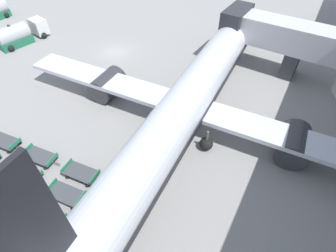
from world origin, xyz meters
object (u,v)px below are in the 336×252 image
object	(u,v)px
baggage_dolly_row_near_col_c	(46,217)
baggage_dolly_row_mid_a_col_d	(113,218)
baggage_dolly_row_near_col_d	(96,244)
baggage_dolly_row_mid_a_col_c	(66,194)
baggage_dolly_row_mid_a_col_b	(24,173)
baggage_dolly_row_mid_b_col_a	(4,141)
baggage_dolly_row_mid_b_col_b	(40,157)
baggage_dolly_row_near_col_b	(1,193)
baggage_dolly_row_mid_b_col_d	(126,195)
airplane	(192,95)
fuel_tanker_primary	(19,35)
baggage_dolly_row_mid_b_col_c	(81,173)

from	to	relation	value
baggage_dolly_row_near_col_c	baggage_dolly_row_mid_a_col_d	xyz separation A→B (m)	(4.32, 2.39, 0.00)
baggage_dolly_row_near_col_d	baggage_dolly_row_mid_a_col_c	world-z (taller)	same
baggage_dolly_row_near_col_c	baggage_dolly_row_mid_a_col_b	distance (m)	4.87
baggage_dolly_row_mid_a_col_b	baggage_dolly_row_mid_b_col_a	world-z (taller)	same
baggage_dolly_row_near_col_d	baggage_dolly_row_mid_b_col_b	world-z (taller)	same
baggage_dolly_row_near_col_d	baggage_dolly_row_mid_b_col_b	size ratio (longest dim) A/B	1.00
baggage_dolly_row_near_col_b	baggage_dolly_row_mid_b_col_b	world-z (taller)	same
baggage_dolly_row_mid_a_col_c	baggage_dolly_row_mid_b_col_b	bearing A→B (deg)	161.49
baggage_dolly_row_mid_b_col_b	baggage_dolly_row_mid_b_col_d	distance (m)	8.85
baggage_dolly_row_near_col_b	baggage_dolly_row_mid_a_col_b	distance (m)	2.15
baggage_dolly_row_near_col_d	baggage_dolly_row_mid_a_col_b	distance (m)	9.14
airplane	baggage_dolly_row_near_col_c	size ratio (longest dim) A/B	11.34
baggage_dolly_row_mid_a_col_b	baggage_dolly_row_mid_b_col_d	bearing A→B (deg)	16.63
baggage_dolly_row_mid_a_col_d	baggage_dolly_row_mid_b_col_d	world-z (taller)	same
baggage_dolly_row_near_col_d	baggage_dolly_row_mid_a_col_c	bearing A→B (deg)	158.94
airplane	fuel_tanker_primary	world-z (taller)	airplane
baggage_dolly_row_near_col_b	baggage_dolly_row_mid_a_col_b	xyz separation A→B (m)	(0.10, 2.14, 0.00)
baggage_dolly_row_mid_b_col_b	baggage_dolly_row_near_col_d	bearing A→B (deg)	-19.77
baggage_dolly_row_near_col_d	baggage_dolly_row_mid_b_col_a	bearing A→B (deg)	167.84
baggage_dolly_row_mid_b_col_b	baggage_dolly_row_near_col_b	bearing A→B (deg)	-87.52
baggage_dolly_row_near_col_c	baggage_dolly_row_mid_b_col_b	bearing A→B (deg)	142.58
baggage_dolly_row_mid_a_col_c	baggage_dolly_row_mid_a_col_d	distance (m)	4.40
fuel_tanker_primary	baggage_dolly_row_mid_b_col_a	distance (m)	21.03
baggage_dolly_row_mid_a_col_c	baggage_dolly_row_near_col_d	bearing A→B (deg)	-21.06
baggage_dolly_row_mid_b_col_b	baggage_dolly_row_mid_a_col_d	bearing A→B (deg)	-8.03
baggage_dolly_row_near_col_c	baggage_dolly_row_mid_b_col_a	size ratio (longest dim) A/B	1.00
baggage_dolly_row_mid_b_col_d	baggage_dolly_row_near_col_d	bearing A→B (deg)	-83.23
baggage_dolly_row_near_col_b	baggage_dolly_row_mid_a_col_c	distance (m)	5.18
baggage_dolly_row_mid_b_col_a	baggage_dolly_row_mid_b_col_c	world-z (taller)	same
baggage_dolly_row_near_col_c	baggage_dolly_row_mid_b_col_c	xyz separation A→B (m)	(-0.45, 4.17, 0.00)
baggage_dolly_row_mid_a_col_b	baggage_dolly_row_mid_a_col_c	size ratio (longest dim) A/B	1.00
baggage_dolly_row_mid_a_col_d	baggage_dolly_row_mid_b_col_a	size ratio (longest dim) A/B	0.99
baggage_dolly_row_near_col_c	baggage_dolly_row_mid_b_col_b	world-z (taller)	same
airplane	baggage_dolly_row_near_col_c	distance (m)	15.99
fuel_tanker_primary	baggage_dolly_row_near_col_c	world-z (taller)	fuel_tanker_primary
baggage_dolly_row_near_col_c	baggage_dolly_row_mid_a_col_b	world-z (taller)	same
airplane	baggage_dolly_row_mid_a_col_b	bearing A→B (deg)	-123.34
baggage_dolly_row_near_col_b	baggage_dolly_row_near_col_d	world-z (taller)	same
fuel_tanker_primary	baggage_dolly_row_mid_b_col_c	distance (m)	27.60
fuel_tanker_primary	baggage_dolly_row_mid_a_col_d	distance (m)	32.64
baggage_dolly_row_near_col_d	baggage_dolly_row_mid_a_col_d	world-z (taller)	same
baggage_dolly_row_near_col_d	baggage_dolly_row_mid_b_col_d	xyz separation A→B (m)	(-0.48, 4.01, 0.00)
airplane	baggage_dolly_row_mid_b_col_a	size ratio (longest dim) A/B	11.33
airplane	baggage_dolly_row_mid_a_col_c	world-z (taller)	airplane
baggage_dolly_row_mid_a_col_c	baggage_dolly_row_mid_b_col_d	size ratio (longest dim) A/B	1.01
baggage_dolly_row_mid_b_col_d	baggage_dolly_row_mid_b_col_b	bearing A→B (deg)	-175.68
baggage_dolly_row_mid_a_col_c	baggage_dolly_row_mid_a_col_d	size ratio (longest dim) A/B	1.01
fuel_tanker_primary	baggage_dolly_row_mid_b_col_d	bearing A→B (deg)	-24.62
fuel_tanker_primary	baggage_dolly_row_near_col_b	xyz separation A→B (m)	(19.99, -17.82, -0.81)
baggage_dolly_row_mid_a_col_d	baggage_dolly_row_mid_b_col_c	world-z (taller)	same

